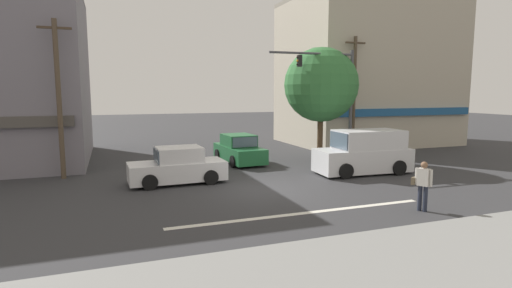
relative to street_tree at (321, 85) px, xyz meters
name	(u,v)px	position (x,y,z in m)	size (l,w,h in m)	color
ground_plane	(264,189)	(-5.44, -5.20, -4.34)	(120.00, 120.00, 0.00)	#333335
lane_marking_stripe	(303,213)	(-5.44, -8.70, -4.33)	(9.00, 0.24, 0.01)	silver
sidewalk_curb	(412,277)	(-5.44, -13.70, -4.26)	(40.00, 5.00, 0.16)	gray
building_right_corner	(367,73)	(7.56, 6.40, 1.11)	(11.92, 8.83, 10.90)	#B7AD99
street_tree	(321,85)	(0.00, 0.00, 0.00)	(4.18, 4.18, 6.44)	#4C3823
utility_pole_near_left	(59,97)	(-13.36, -0.13, -0.62)	(1.40, 0.22, 7.13)	brown
utility_pole_far_right	(354,94)	(3.38, 1.79, -0.49)	(1.40, 0.22, 7.40)	brown
traffic_light_mast	(335,88)	(0.29, -1.07, -0.16)	(4.89, 0.31, 6.20)	#47474C
van_crossing_leftbound	(364,153)	(0.31, -3.85, -3.33)	(4.69, 2.23, 2.11)	silver
sedan_crossing_rightbound	(239,150)	(-4.52, 1.09, -3.63)	(2.09, 4.21, 1.58)	#1E6033
sedan_approaching_near	(178,167)	(-8.58, -2.88, -3.63)	(4.15, 1.98, 1.58)	silver
pedestrian_foreground_with_bag	(423,183)	(-1.63, -9.81, -3.38)	(0.44, 0.68, 1.67)	#232838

